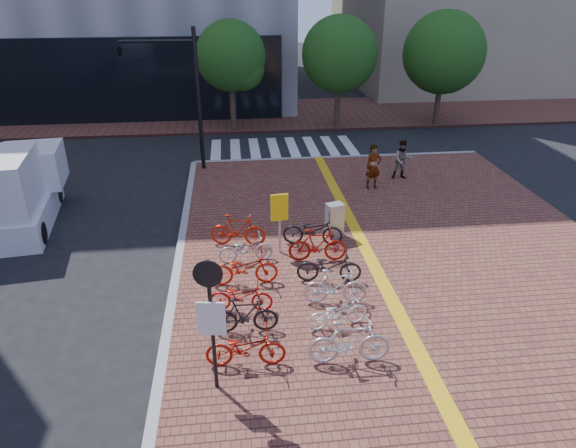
{
  "coord_description": "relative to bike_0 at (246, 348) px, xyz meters",
  "views": [
    {
      "loc": [
        -2.13,
        -11.61,
        8.18
      ],
      "look_at": [
        -0.56,
        2.41,
        1.3
      ],
      "focal_mm": 32.0,
      "sensor_mm": 36.0,
      "label": 1
    }
  ],
  "objects": [
    {
      "name": "bike_9",
      "position": [
        2.52,
        3.3,
        0.01
      ],
      "size": [
        1.93,
        0.89,
        0.98
      ],
      "primitive_type": "imported",
      "rotation": [
        0.0,
        0.0,
        1.44
      ],
      "color": "black",
      "rests_on": "sidewalk"
    },
    {
      "name": "bike_0",
      "position": [
        0.0,
        0.0,
        0.0
      ],
      "size": [
        1.84,
        0.73,
        0.95
      ],
      "primitive_type": "imported",
      "rotation": [
        0.0,
        0.0,
        1.52
      ],
      "color": "#A4150B",
      "rests_on": "sidewalk"
    },
    {
      "name": "ground",
      "position": [
        2.07,
        2.43,
        -0.63
      ],
      "size": [
        120.0,
        120.0,
        0.0
      ],
      "primitive_type": "plane",
      "color": "black",
      "rests_on": "ground"
    },
    {
      "name": "yellow_sign",
      "position": [
        1.28,
        5.14,
        0.93
      ],
      "size": [
        0.55,
        0.16,
        2.02
      ],
      "color": "#B7B7BC",
      "rests_on": "sidewalk"
    },
    {
      "name": "notice_sign",
      "position": [
        -0.66,
        -0.66,
        1.52
      ],
      "size": [
        0.59,
        0.17,
        3.17
      ],
      "color": "black",
      "rests_on": "sidewalk"
    },
    {
      "name": "bike_8",
      "position": [
        2.49,
        2.19,
        0.04
      ],
      "size": [
        1.77,
        0.65,
        1.04
      ],
      "primitive_type": "imported",
      "rotation": [
        0.0,
        0.0,
        1.47
      ],
      "color": "silver",
      "rests_on": "sidewalk"
    },
    {
      "name": "bike_11",
      "position": [
        2.4,
        5.59,
        0.04
      ],
      "size": [
        2.05,
        1.02,
        1.03
      ],
      "primitive_type": "imported",
      "rotation": [
        0.0,
        0.0,
        1.39
      ],
      "color": "black",
      "rests_on": "sidewalk"
    },
    {
      "name": "bike_2",
      "position": [
        -0.05,
        2.13,
        -0.04
      ],
      "size": [
        1.74,
        0.8,
        0.88
      ],
      "primitive_type": "imported",
      "rotation": [
        0.0,
        0.0,
        1.44
      ],
      "color": "red",
      "rests_on": "sidewalk"
    },
    {
      "name": "tactile_strip",
      "position": [
        4.07,
        -2.57,
        -0.47
      ],
      "size": [
        0.4,
        34.0,
        0.01
      ],
      "primitive_type": "cube",
      "color": "gold",
      "rests_on": "sidewalk"
    },
    {
      "name": "bike_4",
      "position": [
        0.18,
        4.7,
        -0.03
      ],
      "size": [
        1.74,
        0.76,
        0.89
      ],
      "primitive_type": "imported",
      "rotation": [
        0.0,
        0.0,
        1.67
      ],
      "color": "#B5B6BA",
      "rests_on": "sidewalk"
    },
    {
      "name": "sidewalk",
      "position": [
        5.07,
        -2.57,
        -0.55
      ],
      "size": [
        14.0,
        34.0,
        0.15
      ],
      "primitive_type": "cube",
      "color": "brown",
      "rests_on": "ground"
    },
    {
      "name": "pedestrian_b",
      "position": [
        7.18,
        11.18,
        0.37
      ],
      "size": [
        0.86,
        0.69,
        1.7
      ],
      "primitive_type": "imported",
      "rotation": [
        0.0,
        0.0,
        -0.06
      ],
      "color": "#49525D",
      "rests_on": "sidewalk"
    },
    {
      "name": "box_truck",
      "position": [
        -7.74,
        8.43,
        0.74
      ],
      "size": [
        2.79,
        5.24,
        2.89
      ],
      "color": "white",
      "rests_on": "ground"
    },
    {
      "name": "kerb_north",
      "position": [
        5.07,
        14.43,
        -0.55
      ],
      "size": [
        14.0,
        0.25,
        0.15
      ],
      "primitive_type": "cube",
      "color": "gray",
      "rests_on": "ground"
    },
    {
      "name": "far_sidewalk",
      "position": [
        2.07,
        23.43,
        -0.55
      ],
      "size": [
        70.0,
        8.0,
        0.15
      ],
      "primitive_type": "cube",
      "color": "brown",
      "rests_on": "ground"
    },
    {
      "name": "bike_5",
      "position": [
        -0.03,
        5.81,
        0.07
      ],
      "size": [
        1.88,
        0.83,
        1.09
      ],
      "primitive_type": "imported",
      "rotation": [
        0.0,
        0.0,
        1.39
      ],
      "color": "#B2210C",
      "rests_on": "sidewalk"
    },
    {
      "name": "utility_box",
      "position": [
        3.22,
        6.08,
        0.12
      ],
      "size": [
        0.64,
        0.55,
        1.19
      ],
      "primitive_type": "cube",
      "rotation": [
        0.0,
        0.0,
        0.32
      ],
      "color": "#AEAEB2",
      "rests_on": "sidewalk"
    },
    {
      "name": "bike_10",
      "position": [
        2.39,
        4.51,
        0.07
      ],
      "size": [
        1.84,
        0.65,
        1.08
      ],
      "primitive_type": "imported",
      "rotation": [
        0.0,
        0.0,
        1.49
      ],
      "color": "#AD170C",
      "rests_on": "sidewalk"
    },
    {
      "name": "traffic_light_pole",
      "position": [
        -2.85,
        13.48,
        3.75
      ],
      "size": [
        3.29,
        1.27,
        6.13
      ],
      "color": "black",
      "rests_on": "sidewalk"
    },
    {
      "name": "bike_7",
      "position": [
        2.34,
        1.17,
        -0.06
      ],
      "size": [
        1.67,
        0.85,
        0.83
      ],
      "primitive_type": "imported",
      "rotation": [
        0.0,
        0.0,
        1.77
      ],
      "color": "white",
      "rests_on": "sidewalk"
    },
    {
      "name": "bike_6",
      "position": [
        2.34,
        -0.18,
        0.1
      ],
      "size": [
        1.93,
        0.61,
        1.15
      ],
      "primitive_type": "imported",
      "rotation": [
        0.0,
        0.0,
        1.53
      ],
      "color": "silver",
      "rests_on": "sidewalk"
    },
    {
      "name": "bike_1",
      "position": [
        0.04,
        1.21,
        0.02
      ],
      "size": [
        1.65,
        0.5,
        0.98
      ],
      "primitive_type": "imported",
      "rotation": [
        0.0,
        0.0,
        1.54
      ],
      "color": "black",
      "rests_on": "sidewalk"
    },
    {
      "name": "bike_3",
      "position": [
        0.08,
        3.43,
        0.03
      ],
      "size": [
        1.95,
        0.71,
        1.02
      ],
      "primitive_type": "imported",
      "rotation": [
        0.0,
        0.0,
        1.59
      ],
      "color": "red",
      "rests_on": "sidewalk"
    },
    {
      "name": "street_trees",
      "position": [
        7.11,
        19.88,
        3.47
      ],
      "size": [
        16.2,
        4.6,
        6.35
      ],
      "color": "#38281E",
      "rests_on": "far_sidewalk"
    },
    {
      "name": "crosswalk",
      "position": [
        2.57,
        16.43,
        -0.62
      ],
      "size": [
        7.5,
        4.0,
        0.01
      ],
      "color": "silver",
      "rests_on": "ground"
    },
    {
      "name": "pedestrian_a",
      "position": [
        5.63,
        10.23,
        0.45
      ],
      "size": [
        0.75,
        0.57,
        1.85
      ],
      "primitive_type": "imported",
      "rotation": [
        0.0,
        0.0,
        0.19
      ],
      "color": "gray",
      "rests_on": "sidewalk"
    }
  ]
}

